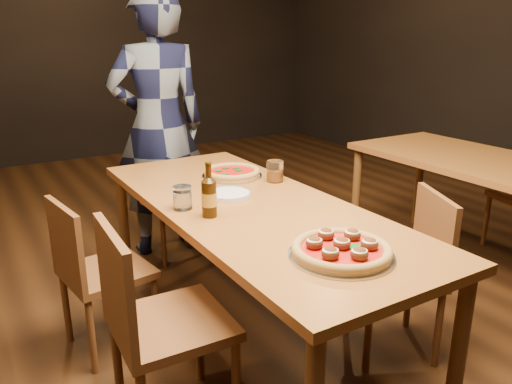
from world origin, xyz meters
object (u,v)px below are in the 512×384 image
table_main (251,218)px  chair_main_sw (107,270)px  table_right (507,176)px  chair_end (171,197)px  amber_glass (275,171)px  water_glass (182,198)px  pizza_margherita (232,172)px  beer_bottle (209,198)px  chair_main_e (394,272)px  diner (158,126)px  pizza_meatball (342,249)px  plate_stack (229,194)px  chair_main_nw (172,322)px

table_main → chair_main_sw: size_ratio=2.44×
table_right → chair_end: 2.18m
amber_glass → table_right: bearing=-17.7°
chair_end → table_main: bearing=-102.6°
chair_main_sw → water_glass: bearing=-138.0°
pizza_margherita → beer_bottle: (-0.39, -0.51, 0.06)m
chair_main_e → diner: diner is taller
pizza_meatball → beer_bottle: (-0.22, 0.61, 0.06)m
plate_stack → amber_glass: bearing=16.8°
table_main → water_glass: size_ratio=18.67×
table_main → beer_bottle: size_ratio=8.44×
pizza_margherita → diner: size_ratio=0.18×
chair_end → pizza_margherita: size_ratio=2.49×
chair_main_sw → chair_end: (0.69, 0.89, 0.01)m
water_glass → amber_glass: size_ratio=0.95×
amber_glass → diner: (-0.24, 1.09, 0.10)m
chair_main_sw → pizza_meatball: same height
water_glass → diner: bearing=73.7°
chair_main_nw → chair_end: 1.66m
table_main → chair_main_e: 0.74m
chair_main_e → diner: bearing=-139.2°
table_right → chair_main_sw: size_ratio=2.44×
pizza_margherita → water_glass: size_ratio=3.13×
chair_main_nw → chair_main_sw: size_ratio=1.11×
table_right → chair_main_nw: (-2.23, -0.11, -0.22)m
pizza_meatball → water_glass: (-0.28, 0.76, 0.03)m
chair_main_sw → chair_main_e: bearing=-130.8°
chair_main_e → beer_bottle: size_ratio=3.55×
table_right → amber_glass: 1.47m
water_glass → amber_glass: (0.60, 0.15, 0.00)m
chair_main_sw → amber_glass: 0.99m
plate_stack → water_glass: 0.27m
chair_main_e → pizza_meatball: 0.73m
chair_main_e → chair_main_nw: bearing=-70.0°
chair_main_e → water_glass: size_ratio=7.85×
chair_main_sw → chair_main_e: chair_main_e is taller
table_right → chair_main_sw: bearing=166.5°
chair_main_nw → beer_bottle: 0.54m
pizza_meatball → table_main: bearing=88.4°
chair_main_e → beer_bottle: (-0.80, 0.34, 0.41)m
table_right → plate_stack: bearing=168.7°
chair_main_nw → chair_end: bearing=-19.4°
chair_main_nw → beer_bottle: bearing=-47.3°
table_right → pizza_margherita: pizza_margherita is taller
chair_main_e → amber_glass: amber_glass is taller
table_main → table_right: size_ratio=1.00×
pizza_margherita → plate_stack: pizza_margherita is taller
chair_main_nw → chair_end: chair_main_nw is taller
chair_end → water_glass: water_glass is taller
chair_main_nw → amber_glass: (0.83, 0.55, 0.35)m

